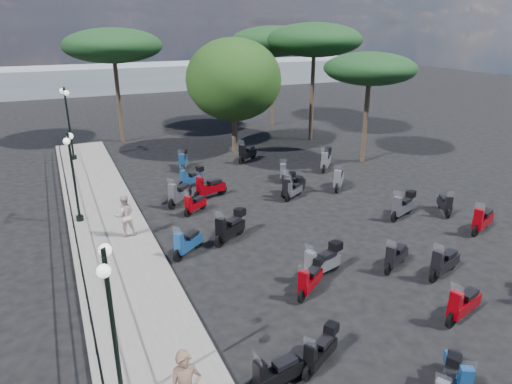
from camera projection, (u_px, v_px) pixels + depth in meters
name	position (u px, v px, depth m)	size (l,w,h in m)	color
ground	(284.00, 231.00, 18.57)	(120.00, 120.00, 0.00)	black
sidewalk	(109.00, 229.00, 18.59)	(3.00, 30.00, 0.15)	slate
railing	(72.00, 218.00, 17.63)	(0.04, 26.04, 1.10)	black
lamp_post_0	(112.00, 321.00, 9.23)	(0.40, 1.11, 3.80)	black
lamp_post_1	(73.00, 172.00, 18.47)	(0.43, 1.10, 3.77)	black
lamp_post_2	(68.00, 119.00, 26.98)	(0.48, 1.26, 4.33)	black
pedestrian_far	(125.00, 215.00, 17.61)	(0.82, 0.64, 1.69)	beige
scooter_0	(276.00, 374.00, 10.42)	(1.60, 0.56, 1.28)	black
scooter_1	(320.00, 351.00, 11.13)	(1.39, 0.91, 1.22)	black
scooter_2	(187.00, 243.00, 16.56)	(1.40, 1.11, 1.34)	black
scooter_3	(230.00, 227.00, 17.61)	(1.64, 1.15, 1.47)	black
scooter_4	(179.00, 194.00, 21.14)	(1.43, 1.35, 1.48)	black
scooter_5	(183.00, 161.00, 26.28)	(0.89, 1.58, 1.34)	black
scooter_7	(322.00, 262.00, 15.07)	(1.77, 0.78, 1.44)	black
scooter_8	(310.00, 279.00, 14.21)	(1.40, 1.10, 1.30)	black
scooter_9	(195.00, 205.00, 20.21)	(1.29, 0.91, 1.18)	black
scooter_10	(210.00, 188.00, 21.94)	(1.82, 0.75, 1.48)	black
scooter_11	(192.00, 178.00, 23.50)	(1.51, 0.77, 1.25)	black
scooter_12	(458.00, 374.00, 10.46)	(0.93, 1.36, 1.23)	black
scooter_13	(444.00, 263.00, 15.14)	(1.72, 0.79, 1.41)	black
scooter_14	(294.00, 189.00, 21.92)	(1.34, 0.92, 1.19)	black
scooter_15	(290.00, 187.00, 22.08)	(1.24, 1.47, 1.40)	black
scooter_16	(283.00, 172.00, 24.53)	(0.94, 1.51, 1.32)	black
scooter_17	(463.00, 305.00, 12.93)	(1.72, 0.74, 1.39)	black
scooter_18	(396.00, 257.00, 15.63)	(1.49, 0.87, 1.28)	black
scooter_19	(403.00, 206.00, 19.72)	(1.68, 0.89, 1.41)	black
scooter_20	(338.00, 179.00, 23.13)	(1.29, 1.47, 1.47)	black
scooter_21	(293.00, 185.00, 22.33)	(1.74, 0.99, 1.49)	black
scooter_22	(247.00, 153.00, 27.71)	(1.59, 1.17, 1.48)	black
scooter_25	(482.00, 220.00, 18.36)	(1.75, 0.88, 1.46)	black
scooter_26	(445.00, 204.00, 20.19)	(0.89, 1.40, 1.24)	black
scooter_27	(326.00, 160.00, 26.15)	(1.37, 1.53, 1.49)	black
broadleaf_tree	(234.00, 80.00, 28.42)	(6.00, 6.00, 7.19)	#38281E
pine_0	(273.00, 42.00, 35.57)	(6.71, 6.71, 7.78)	#38281E
pine_1	(314.00, 40.00, 30.64)	(6.45, 6.45, 8.02)	#38281E
pine_2	(113.00, 46.00, 30.31)	(6.55, 6.55, 7.70)	#38281E
pine_3	(370.00, 69.00, 25.94)	(5.28, 5.28, 6.45)	#38281E
distant_hills	(116.00, 78.00, 56.46)	(70.00, 8.00, 3.00)	gray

